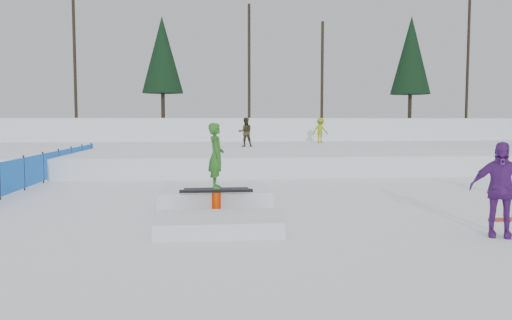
{
  "coord_description": "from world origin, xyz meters",
  "views": [
    {
      "loc": [
        -0.95,
        -11.47,
        2.14
      ],
      "look_at": [
        0.5,
        2.0,
        1.1
      ],
      "focal_mm": 35.0,
      "sensor_mm": 36.0,
      "label": 1
    }
  ],
  "objects": [
    {
      "name": "jib_rail_feature",
      "position": [
        -0.66,
        -0.05,
        0.3
      ],
      "size": [
        2.6,
        4.4,
        2.11
      ],
      "color": "white",
      "rests_on": "ground"
    },
    {
      "name": "walker_ygreen",
      "position": [
        6.56,
        19.8,
        1.6
      ],
      "size": [
        1.18,
        1.09,
        1.59
      ],
      "primitive_type": "imported",
      "rotation": [
        0.0,
        0.0,
        2.5
      ],
      "color": "#8D9F12",
      "rests_on": "snow_midrise"
    },
    {
      "name": "treeline",
      "position": [
        6.18,
        28.28,
        7.45
      ],
      "size": [
        40.24,
        4.22,
        10.5
      ],
      "color": "black",
      "rests_on": "snow_berm"
    },
    {
      "name": "safety_fence",
      "position": [
        -6.5,
        6.6,
        0.55
      ],
      "size": [
        0.05,
        16.0,
        1.1
      ],
      "color": "blue",
      "rests_on": "ground"
    },
    {
      "name": "snow_berm",
      "position": [
        0.0,
        30.0,
        1.2
      ],
      "size": [
        60.0,
        14.0,
        2.4
      ],
      "primitive_type": "cube",
      "color": "white",
      "rests_on": "ground"
    },
    {
      "name": "ground",
      "position": [
        0.0,
        0.0,
        0.0
      ],
      "size": [
        120.0,
        120.0,
        0.0
      ],
      "primitive_type": "plane",
      "color": "white"
    },
    {
      "name": "walker_olive",
      "position": [
        1.37,
        15.39,
        1.59
      ],
      "size": [
        0.78,
        0.61,
        1.57
      ],
      "primitive_type": "imported",
      "rotation": [
        0.0,
        0.0,
        3.16
      ],
      "color": "#342F1B",
      "rests_on": "snow_midrise"
    },
    {
      "name": "spectator_purple",
      "position": [
        4.53,
        -2.83,
        0.89
      ],
      "size": [
        1.13,
        0.84,
        1.78
      ],
      "primitive_type": "imported",
      "rotation": [
        0.0,
        0.0,
        -0.45
      ],
      "color": "#5C227E",
      "rests_on": "ground"
    },
    {
      "name": "snow_midrise",
      "position": [
        0.0,
        16.0,
        0.4
      ],
      "size": [
        50.0,
        18.0,
        0.8
      ],
      "primitive_type": "cube",
      "color": "white",
      "rests_on": "ground"
    }
  ]
}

